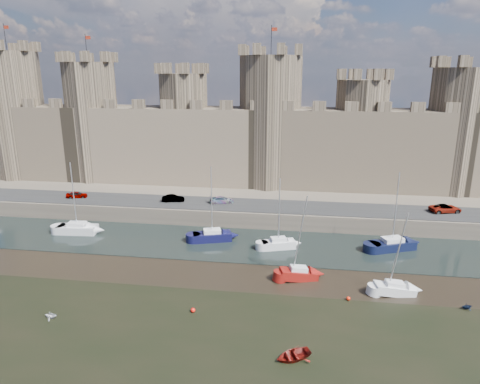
% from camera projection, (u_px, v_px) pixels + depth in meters
% --- Properties ---
extents(ground, '(160.00, 160.00, 0.00)m').
position_uv_depth(ground, '(199.00, 355.00, 35.71)').
color(ground, black).
rests_on(ground, ground).
extents(water_channel, '(160.00, 12.00, 0.08)m').
position_uv_depth(water_channel, '(240.00, 244.00, 58.56)').
color(water_channel, black).
rests_on(water_channel, ground).
extents(quay, '(160.00, 60.00, 2.50)m').
position_uv_depth(quay, '(264.00, 175.00, 92.52)').
color(quay, '#4C443A').
rests_on(quay, ground).
extents(road, '(160.00, 7.00, 0.10)m').
position_uv_depth(road, '(249.00, 205.00, 67.40)').
color(road, black).
rests_on(road, quay).
extents(castle, '(108.50, 11.00, 29.00)m').
position_uv_depth(castle, '(255.00, 135.00, 78.34)').
color(castle, '#42382B').
rests_on(castle, quay).
extents(car_0, '(3.59, 2.16, 1.14)m').
position_uv_depth(car_0, '(77.00, 195.00, 71.16)').
color(car_0, gray).
rests_on(car_0, quay).
extents(car_1, '(3.76, 1.92, 1.18)m').
position_uv_depth(car_1, '(173.00, 198.00, 69.02)').
color(car_1, gray).
rests_on(car_1, quay).
extents(car_2, '(4.12, 2.63, 1.11)m').
position_uv_depth(car_2, '(222.00, 200.00, 68.35)').
color(car_2, gray).
rests_on(car_2, quay).
extents(car_3, '(5.02, 3.26, 1.29)m').
position_uv_depth(car_3, '(445.00, 208.00, 63.83)').
color(car_3, gray).
rests_on(car_3, quay).
extents(sailboat_0, '(5.78, 2.58, 10.56)m').
position_uv_depth(sailboat_0, '(77.00, 228.00, 62.27)').
color(sailboat_0, silver).
rests_on(sailboat_0, ground).
extents(sailboat_1, '(5.66, 3.54, 10.59)m').
position_uv_depth(sailboat_1, '(212.00, 236.00, 59.55)').
color(sailboat_1, black).
rests_on(sailboat_1, ground).
extents(sailboat_2, '(4.78, 3.04, 9.63)m').
position_uv_depth(sailboat_2, '(278.00, 243.00, 56.98)').
color(sailboat_2, silver).
rests_on(sailboat_2, ground).
extents(sailboat_3, '(6.43, 4.47, 10.51)m').
position_uv_depth(sailboat_3, '(392.00, 244.00, 56.62)').
color(sailboat_3, black).
rests_on(sailboat_3, ground).
extents(sailboat_4, '(4.58, 2.81, 10.01)m').
position_uv_depth(sailboat_4, '(299.00, 273.00, 48.61)').
color(sailboat_4, maroon).
rests_on(sailboat_4, ground).
extents(sailboat_5, '(4.47, 2.33, 9.18)m').
position_uv_depth(sailboat_5, '(394.00, 288.00, 45.39)').
color(sailboat_5, silver).
rests_on(sailboat_5, ground).
extents(dinghy_3, '(1.31, 1.15, 0.67)m').
position_uv_depth(dinghy_3, '(51.00, 315.00, 40.99)').
color(dinghy_3, silver).
rests_on(dinghy_3, ground).
extents(dinghy_4, '(3.64, 3.29, 0.62)m').
position_uv_depth(dinghy_4, '(293.00, 356.00, 35.17)').
color(dinghy_4, '#66100B').
rests_on(dinghy_4, ground).
extents(dinghy_7, '(1.33, 1.21, 0.59)m').
position_uv_depth(dinghy_7, '(467.00, 307.00, 42.57)').
color(dinghy_7, black).
rests_on(dinghy_7, ground).
extents(buoy_1, '(0.46, 0.46, 0.46)m').
position_uv_depth(buoy_1, '(193.00, 310.00, 42.05)').
color(buoy_1, '#FF150B').
rests_on(buoy_1, ground).
extents(buoy_3, '(0.42, 0.42, 0.42)m').
position_uv_depth(buoy_3, '(348.00, 299.00, 44.24)').
color(buoy_3, '#FF260B').
rests_on(buoy_3, ground).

